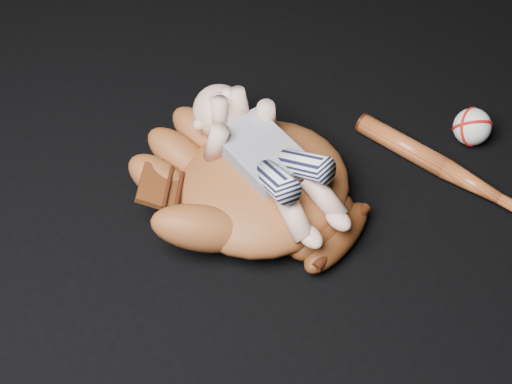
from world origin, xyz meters
TOP-DOWN VIEW (x-y plane):
  - baseball_glove at (-0.05, 0.04)m, footprint 0.52×0.55m
  - newborn_baby at (-0.04, 0.03)m, footprint 0.20×0.37m
  - baseball_bat at (0.28, -0.08)m, footprint 0.18×0.40m
  - baseball at (0.37, -0.01)m, footprint 0.08×0.08m

SIDE VIEW (x-z plane):
  - baseball_bat at x=0.28m, z-range 0.00..0.04m
  - baseball at x=0.37m, z-range 0.00..0.07m
  - baseball_glove at x=-0.05m, z-range 0.00..0.14m
  - newborn_baby at x=-0.04m, z-range 0.05..0.19m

